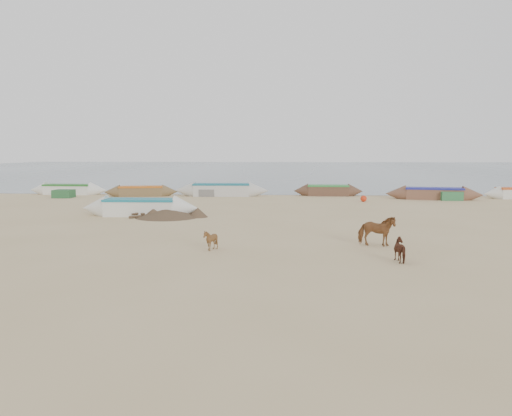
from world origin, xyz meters
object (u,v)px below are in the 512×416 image
Objects in this scene: cow_adult at (377,231)px; calf_right at (403,250)px; calf_front at (211,240)px; near_canoe at (141,207)px.

calf_right is at bearing -160.62° from cow_adult.
cow_adult is 1.83× the size of calf_front.
near_canoe is at bearing 65.83° from cow_adult.
cow_adult is at bearing -25.73° from calf_right.
cow_adult is 2.66m from calf_right.
calf_front is 0.97× the size of calf_right.
cow_adult reaches higher than near_canoe.
calf_front is at bearing 43.36° from calf_right.
near_canoe is (-11.71, 10.75, 0.08)m from calf_right.
calf_right is 0.12× the size of near_canoe.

